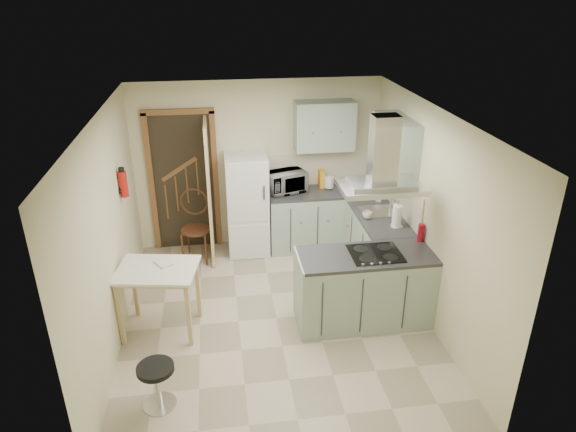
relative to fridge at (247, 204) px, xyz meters
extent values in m
plane|color=beige|center=(0.20, -1.80, -0.75)|extent=(4.20, 4.20, 0.00)
plane|color=silver|center=(0.20, -1.80, 1.75)|extent=(4.20, 4.20, 0.00)
plane|color=beige|center=(0.20, 0.30, 0.50)|extent=(3.60, 0.00, 3.60)
plane|color=beige|center=(-1.60, -1.80, 0.50)|extent=(0.00, 4.20, 4.20)
plane|color=beige|center=(2.00, -1.80, 0.50)|extent=(0.00, 4.20, 4.20)
cube|color=brown|center=(-0.90, 0.27, 0.30)|extent=(1.10, 0.12, 2.10)
cube|color=white|center=(0.00, 0.00, 0.00)|extent=(0.60, 0.60, 1.50)
cube|color=#9EB2A0|center=(0.86, 0.00, -0.30)|extent=(1.08, 0.60, 0.90)
cube|color=#9EB2A0|center=(1.70, -0.68, -0.30)|extent=(0.60, 1.95, 0.90)
cube|color=beige|center=(1.16, 0.29, 0.40)|extent=(1.68, 0.02, 0.50)
cube|color=#9EB2A0|center=(1.15, 0.12, 1.10)|extent=(0.85, 0.35, 0.70)
cube|color=#9EB2A0|center=(1.82, -0.95, 1.10)|extent=(0.35, 0.90, 0.70)
cube|color=#9EB2A0|center=(1.22, -1.98, -0.30)|extent=(1.55, 0.65, 0.90)
cube|color=black|center=(1.32, -1.98, 0.16)|extent=(0.58, 0.50, 0.01)
cube|color=silver|center=(1.32, -1.98, 0.97)|extent=(0.90, 0.55, 0.10)
cube|color=silver|center=(1.70, -0.85, 0.16)|extent=(0.45, 0.40, 0.01)
cylinder|color=#B2140F|center=(-1.54, -0.90, 0.75)|extent=(0.10, 0.10, 0.32)
cube|color=tan|center=(-1.14, -1.83, -0.34)|extent=(0.98, 0.80, 0.83)
cube|color=#501E1A|center=(-0.76, -0.18, -0.27)|extent=(0.51, 0.51, 0.96)
cylinder|color=black|center=(-1.09, -3.03, -0.51)|extent=(0.41, 0.41, 0.47)
imported|color=black|center=(0.58, 0.05, 0.30)|extent=(0.65, 0.53, 0.31)
cylinder|color=white|center=(1.24, 0.08, 0.25)|extent=(0.16, 0.16, 0.20)
cube|color=gold|center=(1.14, 0.17, 0.28)|extent=(0.07, 0.17, 0.26)
imported|color=#B0B1BC|center=(1.83, -0.49, 0.23)|extent=(0.09, 0.10, 0.16)
cylinder|color=white|center=(1.79, -1.33, 0.30)|extent=(0.15, 0.15, 0.30)
imported|color=silver|center=(1.50, -1.04, 0.20)|extent=(0.12, 0.12, 0.10)
cylinder|color=maroon|center=(1.95, -1.75, 0.26)|extent=(0.09, 0.09, 0.22)
imported|color=#AA4E38|center=(-1.13, -1.77, 0.12)|extent=(0.25, 0.26, 0.10)
camera|label=1|loc=(-0.40, -6.92, 2.99)|focal=32.00mm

